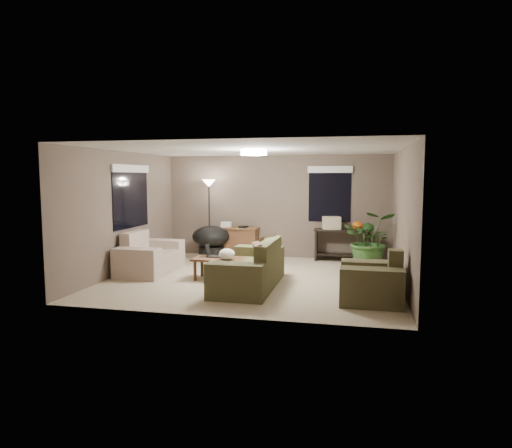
% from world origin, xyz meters
% --- Properties ---
extents(room_shell, '(5.50, 5.50, 5.50)m').
position_xyz_m(room_shell, '(0.00, 0.00, 1.25)').
color(room_shell, '#C1AF8F').
rests_on(room_shell, ground).
extents(main_sofa, '(0.95, 2.20, 0.85)m').
position_xyz_m(main_sofa, '(0.11, -0.68, 0.29)').
color(main_sofa, '#4E4F2F').
rests_on(main_sofa, ground).
extents(throw_pillows, '(0.37, 1.40, 0.47)m').
position_xyz_m(throw_pillows, '(0.36, -0.68, 0.65)').
color(throw_pillows, '#8C7251').
rests_on(throw_pillows, main_sofa).
extents(loveseat, '(0.90, 1.60, 0.85)m').
position_xyz_m(loveseat, '(-2.25, 0.08, 0.30)').
color(loveseat, beige).
rests_on(loveseat, ground).
extents(armchair, '(0.95, 1.00, 0.85)m').
position_xyz_m(armchair, '(2.20, -1.23, 0.30)').
color(armchair, '#4D492E').
rests_on(armchair, ground).
extents(coffee_table, '(1.00, 0.55, 0.42)m').
position_xyz_m(coffee_table, '(-0.64, -0.23, 0.36)').
color(coffee_table, brown).
rests_on(coffee_table, ground).
extents(laptop, '(0.37, 0.25, 0.24)m').
position_xyz_m(laptop, '(-0.80, -0.13, 0.48)').
color(laptop, black).
rests_on(laptop, coffee_table).
extents(plastic_bag, '(0.32, 0.29, 0.21)m').
position_xyz_m(plastic_bag, '(-0.44, -0.38, 0.53)').
color(plastic_bag, white).
rests_on(plastic_bag, coffee_table).
extents(desk, '(1.10, 0.50, 0.75)m').
position_xyz_m(desk, '(-0.94, 2.15, 0.38)').
color(desk, brown).
rests_on(desk, ground).
extents(desk_papers, '(0.70, 0.30, 0.12)m').
position_xyz_m(desk_papers, '(-1.09, 2.14, 0.80)').
color(desk_papers, silver).
rests_on(desk_papers, desk).
extents(console_table, '(1.30, 0.40, 0.75)m').
position_xyz_m(console_table, '(1.62, 2.26, 0.44)').
color(console_table, black).
rests_on(console_table, ground).
extents(pumpkin, '(0.26, 0.26, 0.19)m').
position_xyz_m(pumpkin, '(1.97, 2.26, 0.85)').
color(pumpkin, orange).
rests_on(pumpkin, console_table).
extents(cardboard_box, '(0.46, 0.39, 0.29)m').
position_xyz_m(cardboard_box, '(1.37, 2.26, 0.90)').
color(cardboard_box, beige).
rests_on(cardboard_box, console_table).
extents(papasan_chair, '(0.96, 0.96, 0.80)m').
position_xyz_m(papasan_chair, '(-1.48, 1.85, 0.47)').
color(papasan_chair, black).
rests_on(papasan_chair, ground).
extents(floor_lamp, '(0.32, 0.32, 1.91)m').
position_xyz_m(floor_lamp, '(-1.58, 2.04, 1.60)').
color(floor_lamp, black).
rests_on(floor_lamp, ground).
extents(ceiling_fixture, '(0.50, 0.50, 0.10)m').
position_xyz_m(ceiling_fixture, '(0.00, 0.00, 2.44)').
color(ceiling_fixture, white).
rests_on(ceiling_fixture, room_shell).
extents(houseplant, '(1.13, 1.25, 0.98)m').
position_xyz_m(houseplant, '(2.24, 1.46, 0.49)').
color(houseplant, '#2D5923').
rests_on(houseplant, ground).
extents(cat_scratching_post, '(0.32, 0.32, 0.50)m').
position_xyz_m(cat_scratching_post, '(2.26, 1.23, 0.21)').
color(cat_scratching_post, tan).
rests_on(cat_scratching_post, ground).
extents(window_left, '(0.05, 1.56, 1.33)m').
position_xyz_m(window_left, '(-2.73, 0.30, 1.78)').
color(window_left, black).
rests_on(window_left, room_shell).
extents(window_back, '(1.06, 0.05, 1.33)m').
position_xyz_m(window_back, '(1.30, 2.48, 1.79)').
color(window_back, black).
rests_on(window_back, room_shell).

